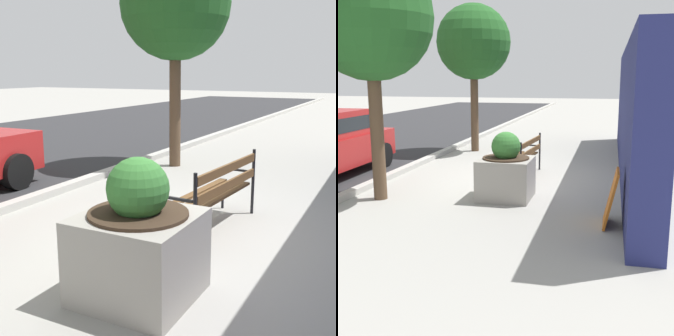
{
  "view_description": "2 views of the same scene",
  "coord_description": "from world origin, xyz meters",
  "views": [
    {
      "loc": [
        -4.92,
        -2.1,
        2.03
      ],
      "look_at": [
        0.26,
        0.58,
        0.75
      ],
      "focal_mm": 47.18,
      "sensor_mm": 36.0,
      "label": 1
    },
    {
      "loc": [
        -9.96,
        -2.1,
        2.33
      ],
      "look_at": [
        -1.73,
        -0.15,
        0.6
      ],
      "focal_mm": 47.67,
      "sensor_mm": 36.0,
      "label": 2
    }
  ],
  "objects": [
    {
      "name": "concrete_planter",
      "position": [
        -1.73,
        -0.15,
        0.52
      ],
      "size": [
        1.0,
        1.0,
        1.31
      ],
      "color": "gray",
      "rests_on": "ground"
    },
    {
      "name": "park_bench",
      "position": [
        0.25,
        -0.13,
        0.54
      ],
      "size": [
        1.83,
        0.67,
        0.95
      ],
      "color": "brown",
      "rests_on": "ground"
    },
    {
      "name": "ground_plane",
      "position": [
        0.0,
        0.0,
        0.0
      ],
      "size": [
        80.0,
        80.0,
        0.0
      ],
      "primitive_type": "plane",
      "color": "#9E9B93"
    },
    {
      "name": "curb_stone",
      "position": [
        0.0,
        2.9,
        0.06
      ],
      "size": [
        60.0,
        0.2,
        0.12
      ],
      "primitive_type": "cube",
      "color": "#B2AFA8",
      "rests_on": "ground"
    },
    {
      "name": "street_tree_down_street",
      "position": [
        3.59,
        2.13,
        3.36
      ],
      "size": [
        2.29,
        2.29,
        4.53
      ],
      "color": "brown",
      "rests_on": "ground"
    }
  ]
}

